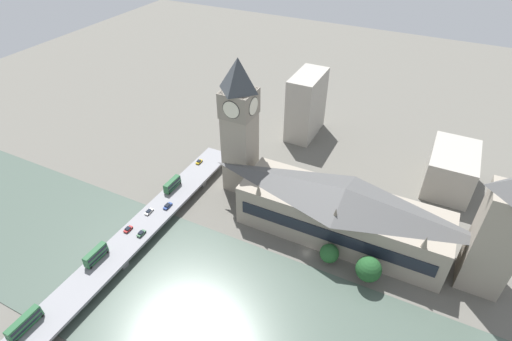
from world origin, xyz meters
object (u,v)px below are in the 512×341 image
at_px(victoria_tower, 498,234).
at_px(double_decker_bus_rear, 96,255).
at_px(double_decker_bus_mid, 172,184).
at_px(car_northbound_tail, 128,229).
at_px(double_decker_bus_lead, 24,323).
at_px(clock_tower, 240,123).
at_px(car_northbound_mid, 199,162).
at_px(car_southbound_mid, 168,206).
at_px(car_southbound_lead, 149,212).
at_px(car_northbound_lead, 141,233).
at_px(parliament_hall, 341,213).
at_px(road_bridge, 113,256).

distance_m(victoria_tower, double_decker_bus_rear, 143.19).
relative_size(double_decker_bus_mid, car_northbound_tail, 2.67).
height_order(victoria_tower, double_decker_bus_lead, victoria_tower).
bearing_deg(victoria_tower, clock_tower, 83.93).
distance_m(clock_tower, double_decker_bus_mid, 42.56).
bearing_deg(car_northbound_mid, car_southbound_mid, -170.13).
distance_m(victoria_tower, car_southbound_lead, 133.36).
bearing_deg(car_northbound_lead, double_decker_bus_rear, 159.98).
bearing_deg(car_northbound_mid, double_decker_bus_mid, -179.38).
bearing_deg(double_decker_bus_mid, parliament_hall, -82.46).
bearing_deg(clock_tower, victoria_tower, -96.07).
relative_size(car_southbound_lead, car_southbound_mid, 0.93).
xyz_separation_m(road_bridge, car_northbound_tail, (12.89, 3.47, 1.56)).
bearing_deg(car_northbound_tail, double_decker_bus_rear, 179.76).
bearing_deg(clock_tower, double_decker_bus_rear, 160.30).
bearing_deg(double_decker_bus_lead, double_decker_bus_mid, 0.22).
bearing_deg(car_northbound_lead, car_southbound_mid, 1.71).
xyz_separation_m(car_northbound_lead, car_southbound_lead, (11.80, 5.55, -0.10)).
xyz_separation_m(parliament_hall, road_bridge, (-53.49, 73.33, -8.69)).
bearing_deg(clock_tower, car_southbound_mid, 150.27).
relative_size(double_decker_bus_mid, car_southbound_lead, 2.43).
xyz_separation_m(parliament_hall, double_decker_bus_mid, (-10.14, 76.66, -5.24)).
distance_m(double_decker_bus_rear, car_northbound_tail, 17.42).
bearing_deg(victoria_tower, car_southbound_mid, 99.97).
height_order(parliament_hall, car_northbound_mid, parliament_hall).
relative_size(victoria_tower, car_southbound_lead, 12.54).
bearing_deg(car_southbound_mid, clock_tower, -29.73).
distance_m(clock_tower, double_decker_bus_rear, 78.31).
relative_size(double_decker_bus_mid, car_northbound_mid, 2.64).
bearing_deg(double_decker_bus_lead, car_northbound_mid, 0.31).
bearing_deg(double_decker_bus_rear, car_southbound_mid, -9.32).
relative_size(clock_tower, car_northbound_mid, 16.64).
bearing_deg(car_northbound_mid, parliament_hall, -99.27).
xyz_separation_m(car_northbound_mid, car_southbound_lead, (-40.85, -0.96, -0.08)).
xyz_separation_m(parliament_hall, car_northbound_mid, (12.55, 76.90, -7.09)).
distance_m(victoria_tower, car_northbound_mid, 131.84).
xyz_separation_m(clock_tower, double_decker_bus_mid, (-21.36, 24.53, -27.45)).
xyz_separation_m(double_decker_bus_mid, car_southbound_lead, (-18.15, -0.71, -1.94)).
bearing_deg(car_southbound_mid, car_northbound_lead, -178.29).
bearing_deg(victoria_tower, car_northbound_tail, 107.40).
distance_m(double_decker_bus_lead, car_southbound_lead, 61.15).
distance_m(double_decker_bus_lead, car_southbound_mid, 67.93).
bearing_deg(car_northbound_tail, clock_tower, -25.46).
xyz_separation_m(parliament_hall, double_decker_bus_lead, (-89.41, 76.35, -5.05)).
height_order(clock_tower, car_southbound_lead, clock_tower).
relative_size(car_northbound_tail, car_southbound_mid, 0.84).
xyz_separation_m(car_northbound_mid, car_southbound_mid, (-34.28, -5.96, -0.01)).
xyz_separation_m(double_decker_bus_rear, car_northbound_tail, (17.30, -0.07, -2.10)).
relative_size(clock_tower, car_southbound_lead, 15.27).
height_order(clock_tower, car_northbound_tail, clock_tower).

